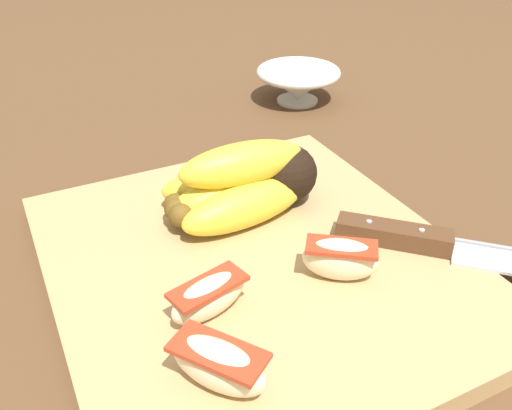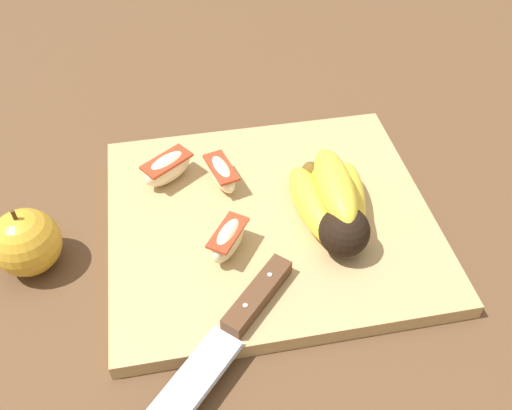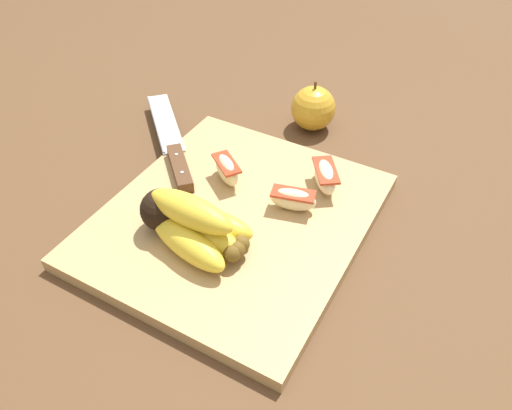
% 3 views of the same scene
% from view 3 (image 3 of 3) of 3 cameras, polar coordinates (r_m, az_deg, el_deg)
% --- Properties ---
extents(ground_plane, '(6.00, 6.00, 0.00)m').
position_cam_3_polar(ground_plane, '(0.69, -2.66, -2.61)').
color(ground_plane, brown).
extents(cutting_board, '(0.38, 0.34, 0.02)m').
position_cam_3_polar(cutting_board, '(0.69, -2.44, -1.64)').
color(cutting_board, tan).
rests_on(cutting_board, ground_plane).
extents(banana_bunch, '(0.10, 0.15, 0.07)m').
position_cam_3_polar(banana_bunch, '(0.63, -7.43, -2.22)').
color(banana_bunch, black).
rests_on(banana_bunch, cutting_board).
extents(chefs_knife, '(0.21, 0.22, 0.02)m').
position_cam_3_polar(chefs_knife, '(0.79, -9.30, 6.09)').
color(chefs_knife, silver).
rests_on(chefs_knife, cutting_board).
extents(apple_wedge_near, '(0.05, 0.06, 0.04)m').
position_cam_3_polar(apple_wedge_near, '(0.72, -3.35, 4.05)').
color(apple_wedge_near, beige).
rests_on(apple_wedge_near, cutting_board).
extents(apple_wedge_middle, '(0.07, 0.06, 0.04)m').
position_cam_3_polar(apple_wedge_middle, '(0.72, 7.88, 3.26)').
color(apple_wedge_middle, beige).
rests_on(apple_wedge_middle, cutting_board).
extents(apple_wedge_far, '(0.04, 0.07, 0.03)m').
position_cam_3_polar(apple_wedge_far, '(0.68, 4.22, 0.68)').
color(apple_wedge_far, beige).
rests_on(apple_wedge_far, cutting_board).
extents(whole_apple, '(0.08, 0.08, 0.09)m').
position_cam_3_polar(whole_apple, '(0.87, 6.53, 10.88)').
color(whole_apple, gold).
rests_on(whole_apple, ground_plane).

